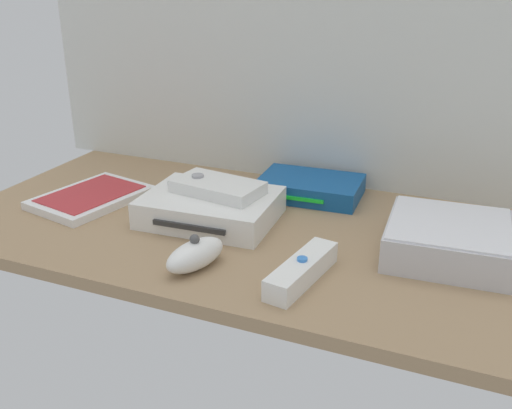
{
  "coord_description": "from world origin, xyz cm",
  "views": [
    {
      "loc": [
        32.84,
        -78.06,
        39.15
      ],
      "look_at": [
        0.0,
        0.0,
        4.0
      ],
      "focal_mm": 40.83,
      "sensor_mm": 36.0,
      "label": 1
    }
  ],
  "objects_px": {
    "game_console": "(211,207)",
    "mini_computer": "(448,239)",
    "network_router": "(310,187)",
    "remote_nunchuk": "(195,255)",
    "remote_classic_pad": "(218,187)",
    "game_case": "(91,197)",
    "remote_wand": "(302,270)"
  },
  "relations": [
    {
      "from": "game_console",
      "to": "remote_wand",
      "type": "relative_size",
      "value": 1.44
    },
    {
      "from": "remote_wand",
      "to": "remote_nunchuk",
      "type": "height_order",
      "value": "remote_nunchuk"
    },
    {
      "from": "remote_nunchuk",
      "to": "game_case",
      "type": "bearing_deg",
      "value": 170.88
    },
    {
      "from": "game_console",
      "to": "mini_computer",
      "type": "relative_size",
      "value": 1.22
    },
    {
      "from": "remote_classic_pad",
      "to": "mini_computer",
      "type": "bearing_deg",
      "value": 8.6
    },
    {
      "from": "remote_nunchuk",
      "to": "mini_computer",
      "type": "bearing_deg",
      "value": 46.01
    },
    {
      "from": "remote_classic_pad",
      "to": "game_case",
      "type": "bearing_deg",
      "value": -166.16
    },
    {
      "from": "mini_computer",
      "to": "game_case",
      "type": "relative_size",
      "value": 0.84
    },
    {
      "from": "game_console",
      "to": "mini_computer",
      "type": "distance_m",
      "value": 0.37
    },
    {
      "from": "network_router",
      "to": "remote_nunchuk",
      "type": "distance_m",
      "value": 0.33
    },
    {
      "from": "remote_nunchuk",
      "to": "remote_classic_pad",
      "type": "bearing_deg",
      "value": 123.55
    },
    {
      "from": "remote_wand",
      "to": "network_router",
      "type": "bearing_deg",
      "value": 114.82
    },
    {
      "from": "game_console",
      "to": "mini_computer",
      "type": "xyz_separation_m",
      "value": [
        0.37,
        0.02,
        0.0
      ]
    },
    {
      "from": "game_case",
      "to": "remote_nunchuk",
      "type": "xyz_separation_m",
      "value": [
        0.29,
        -0.15,
        0.01
      ]
    },
    {
      "from": "mini_computer",
      "to": "remote_wand",
      "type": "relative_size",
      "value": 1.18
    },
    {
      "from": "game_console",
      "to": "game_case",
      "type": "xyz_separation_m",
      "value": [
        -0.23,
        -0.01,
        -0.01
      ]
    },
    {
      "from": "game_case",
      "to": "remote_classic_pad",
      "type": "xyz_separation_m",
      "value": [
        0.24,
        0.02,
        0.05
      ]
    },
    {
      "from": "remote_classic_pad",
      "to": "network_router",
      "type": "bearing_deg",
      "value": 61.73
    },
    {
      "from": "network_router",
      "to": "game_console",
      "type": "bearing_deg",
      "value": -128.4
    },
    {
      "from": "game_case",
      "to": "remote_classic_pad",
      "type": "height_order",
      "value": "remote_classic_pad"
    },
    {
      "from": "game_console",
      "to": "remote_classic_pad",
      "type": "distance_m",
      "value": 0.04
    },
    {
      "from": "mini_computer",
      "to": "remote_classic_pad",
      "type": "distance_m",
      "value": 0.37
    },
    {
      "from": "remote_wand",
      "to": "remote_classic_pad",
      "type": "xyz_separation_m",
      "value": [
        -0.2,
        0.15,
        0.04
      ]
    },
    {
      "from": "remote_wand",
      "to": "remote_classic_pad",
      "type": "height_order",
      "value": "remote_classic_pad"
    },
    {
      "from": "game_console",
      "to": "mini_computer",
      "type": "height_order",
      "value": "mini_computer"
    },
    {
      "from": "game_case",
      "to": "network_router",
      "type": "distance_m",
      "value": 0.39
    },
    {
      "from": "mini_computer",
      "to": "remote_nunchuk",
      "type": "height_order",
      "value": "mini_computer"
    },
    {
      "from": "game_console",
      "to": "remote_wand",
      "type": "distance_m",
      "value": 0.24
    },
    {
      "from": "game_console",
      "to": "network_router",
      "type": "bearing_deg",
      "value": 51.32
    },
    {
      "from": "network_router",
      "to": "remote_wand",
      "type": "xyz_separation_m",
      "value": [
        0.08,
        -0.3,
        -0.0
      ]
    },
    {
      "from": "game_console",
      "to": "remote_wand",
      "type": "xyz_separation_m",
      "value": [
        0.2,
        -0.13,
        -0.01
      ]
    },
    {
      "from": "game_case",
      "to": "remote_wand",
      "type": "height_order",
      "value": "remote_wand"
    }
  ]
}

